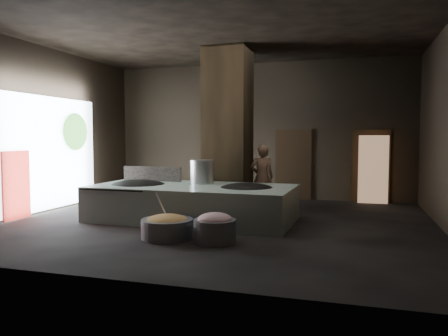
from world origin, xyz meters
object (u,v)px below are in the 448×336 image
(stock_pot, at_px, (202,173))
(veg_basin, at_px, (167,229))
(cook, at_px, (262,177))
(wok_left, at_px, (138,188))
(hearth_platform, at_px, (193,203))
(meat_basin, at_px, (215,231))
(wok_right, at_px, (246,191))

(stock_pot, xyz_separation_m, veg_basin, (0.15, -2.50, -0.94))
(cook, bearing_deg, stock_pot, 32.50)
(cook, distance_m, veg_basin, 4.24)
(wok_left, xyz_separation_m, cook, (2.75, 2.13, 0.16))
(hearth_platform, xyz_separation_m, meat_basin, (1.23, -2.03, -0.20))
(cook, relative_size, meat_basin, 2.22)
(hearth_platform, relative_size, wok_left, 3.17)
(hearth_platform, relative_size, wok_right, 3.41)
(wok_left, distance_m, cook, 3.48)
(wok_right, bearing_deg, meat_basin, -93.26)
(wok_left, xyz_separation_m, veg_basin, (1.65, -1.90, -0.56))
(meat_basin, bearing_deg, veg_basin, 175.86)
(meat_basin, bearing_deg, hearth_platform, 121.25)
(stock_pot, relative_size, meat_basin, 0.78)
(wok_left, bearing_deg, stock_pot, 21.80)
(veg_basin, relative_size, meat_basin, 1.28)
(wok_left, distance_m, meat_basin, 3.37)
(hearth_platform, bearing_deg, stock_pot, 86.46)
(wok_right, relative_size, veg_basin, 1.37)
(hearth_platform, relative_size, cook, 2.70)
(hearth_platform, bearing_deg, cook, 59.58)
(wok_left, distance_m, wok_right, 2.80)
(wok_left, relative_size, meat_basin, 1.89)
(stock_pot, height_order, veg_basin, stock_pot)
(wok_left, bearing_deg, cook, 37.72)
(hearth_platform, xyz_separation_m, wok_right, (1.35, 0.05, 0.32))
(stock_pot, distance_m, veg_basin, 2.68)
(hearth_platform, height_order, cook, cook)
(wok_left, xyz_separation_m, wok_right, (2.80, 0.10, 0.00))
(stock_pot, distance_m, cook, 1.99)
(cook, bearing_deg, hearth_platform, 39.76)
(wok_left, bearing_deg, meat_basin, -36.43)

